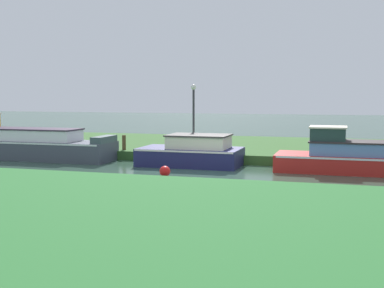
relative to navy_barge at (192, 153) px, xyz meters
The scene contains 8 objects.
ground_plane 1.68m from the navy_barge, 49.16° to the right, with size 120.00×120.00×0.00m, color #335241.
riverbank_far 5.90m from the navy_barge, 79.86° to the left, with size 72.00×10.00×0.40m, color #37632C.
riverbank_near 10.26m from the navy_barge, 84.19° to the right, with size 72.00×10.00×0.40m, color #2C6E30.
navy_barge is the anchor object (origin of this frame).
slate_cruiser 8.80m from the navy_barge, behind, with size 10.22×1.99×2.07m.
lamp_post 2.93m from the navy_barge, 105.40° to the left, with size 0.24×0.24×3.00m.
mooring_post_near 3.98m from the navy_barge, 159.35° to the left, with size 0.17×0.17×0.68m, color brown.
channel_buoy 3.07m from the navy_barge, 92.18° to the right, with size 0.39×0.39×0.39m, color red.
Camera 1 is at (4.96, -18.79, 2.92)m, focal length 47.41 mm.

